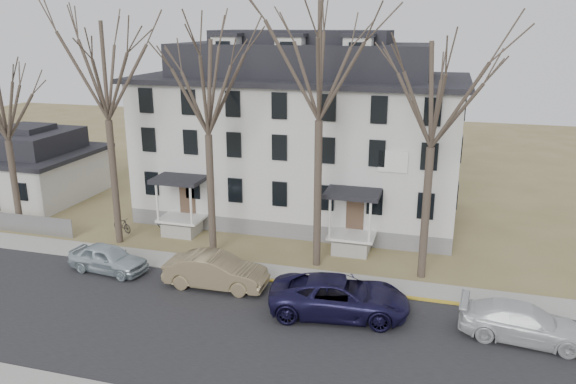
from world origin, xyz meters
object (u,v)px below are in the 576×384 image
(tree_far_left, at_px, (103,64))
(car_white, at_px, (524,324))
(car_silver, at_px, (108,259))
(boarding_house, at_px, (301,135))
(tree_mid_right, at_px, (435,87))
(tree_bungalow, at_px, (2,101))
(bicycle_left, at_px, (168,223))
(bicycle_right, at_px, (122,225))
(small_house, at_px, (31,168))
(car_navy, at_px, (340,297))
(car_tan, at_px, (216,272))
(tree_mid_left, at_px, (206,81))
(tree_center, at_px, (320,53))

(tree_far_left, xyz_separation_m, car_white, (21.80, -5.03, -9.61))
(tree_far_left, height_order, car_silver, tree_far_left)
(tree_far_left, bearing_deg, boarding_house, 42.18)
(tree_mid_right, xyz_separation_m, tree_bungalow, (-24.50, 0.00, -1.48))
(tree_mid_right, bearing_deg, bicycle_left, 170.71)
(tree_bungalow, distance_m, bicycle_right, 10.02)
(tree_bungalow, relative_size, bicycle_left, 6.06)
(small_house, xyz_separation_m, car_navy, (25.19, -11.23, -1.39))
(car_silver, height_order, bicycle_right, car_silver)
(car_tan, distance_m, car_navy, 6.40)
(small_house, xyz_separation_m, tree_far_left, (11.00, -6.20, 8.09))
(tree_mid_left, relative_size, tree_mid_right, 1.00)
(tree_mid_left, relative_size, bicycle_right, 8.16)
(tree_bungalow, distance_m, car_tan, 17.05)
(car_tan, bearing_deg, tree_bungalow, 73.75)
(car_navy, bearing_deg, boarding_house, 14.20)
(tree_bungalow, xyz_separation_m, car_white, (28.80, -5.03, -7.38))
(car_navy, bearing_deg, tree_far_left, 63.18)
(tree_bungalow, height_order, car_tan, tree_bungalow)
(tree_center, xyz_separation_m, bicycle_right, (-12.69, 1.42, -10.62))
(boarding_house, relative_size, tree_mid_left, 1.63)
(tree_center, relative_size, bicycle_right, 9.42)
(tree_mid_right, bearing_deg, boarding_house, 136.19)
(tree_mid_left, height_order, tree_bungalow, tree_mid_left)
(small_house, xyz_separation_m, tree_center, (23.00, -6.20, 8.84))
(car_navy, bearing_deg, car_white, -97.25)
(tree_bungalow, bearing_deg, car_tan, -15.06)
(tree_center, xyz_separation_m, car_silver, (-10.21, -3.87, -10.36))
(small_house, distance_m, bicycle_left, 13.51)
(boarding_house, bearing_deg, tree_center, -69.80)
(bicycle_left, bearing_deg, tree_mid_right, -86.78)
(bicycle_left, bearing_deg, tree_bungalow, 118.55)
(tree_far_left, bearing_deg, car_tan, -26.94)
(tree_center, bearing_deg, bicycle_right, 173.63)
(car_navy, distance_m, car_white, 7.61)
(car_tan, bearing_deg, car_navy, -100.45)
(tree_far_left, relative_size, tree_bungalow, 1.27)
(boarding_house, distance_m, car_tan, 13.03)
(car_silver, xyz_separation_m, car_navy, (12.41, -1.17, 0.13))
(tree_center, height_order, tree_bungalow, tree_center)
(tree_bungalow, bearing_deg, tree_mid_left, 0.00)
(small_house, height_order, tree_center, tree_center)
(tree_bungalow, bearing_deg, car_navy, -13.36)
(boarding_house, relative_size, tree_far_left, 1.52)
(small_house, distance_m, car_navy, 27.62)
(tree_mid_right, distance_m, bicycle_right, 20.40)
(car_white, bearing_deg, car_navy, 95.07)
(small_house, bearing_deg, tree_mid_left, -20.03)
(tree_far_left, relative_size, tree_mid_right, 1.08)
(tree_mid_right, distance_m, car_tan, 13.62)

